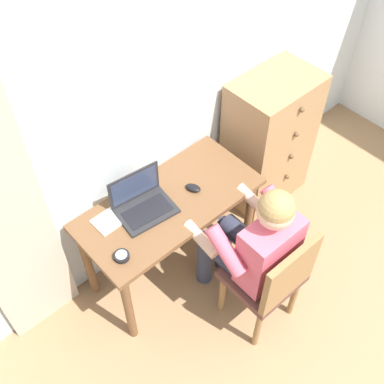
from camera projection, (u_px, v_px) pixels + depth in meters
name	position (u px, v px, depth m)	size (l,w,h in m)	color
wall_back	(162.00, 90.00, 2.85)	(4.80, 0.05, 2.50)	silver
curtain_panel	(0.00, 212.00, 2.42)	(0.47, 0.03, 2.22)	#BCAD99
desk	(170.00, 214.00, 3.04)	(1.17, 0.56, 0.74)	brown
dresser	(268.00, 141.00, 3.59)	(0.63, 0.45, 1.09)	#9E754C
chair	(272.00, 279.00, 2.86)	(0.43, 0.41, 0.90)	brown
person_seated	(252.00, 242.00, 2.82)	(0.54, 0.59, 1.22)	#33384C
laptop	(142.00, 202.00, 2.88)	(0.37, 0.29, 0.24)	#232326
computer_mouse	(193.00, 188.00, 3.01)	(0.06, 0.10, 0.03)	black
desk_clock	(122.00, 256.00, 2.68)	(0.09, 0.09, 0.03)	black
notebook_pad	(111.00, 219.00, 2.86)	(0.21, 0.15, 0.01)	silver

